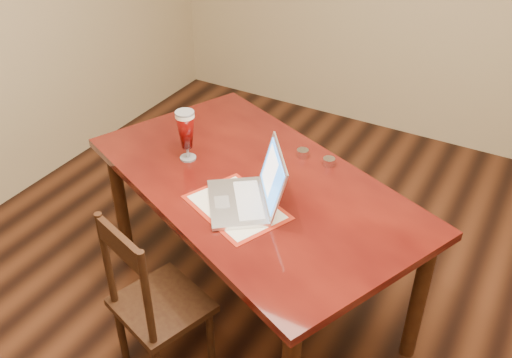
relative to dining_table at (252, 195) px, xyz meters
The scene contains 3 objects.
room_shell 1.15m from the dining_table, 40.10° to the right, with size 4.51×5.01×2.71m.
dining_table is the anchor object (origin of this frame).
dining_chair 0.68m from the dining_table, 104.52° to the right, with size 0.48×0.47×0.91m.
Camera 1 is at (0.78, -1.64, 2.33)m, focal length 40.00 mm.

